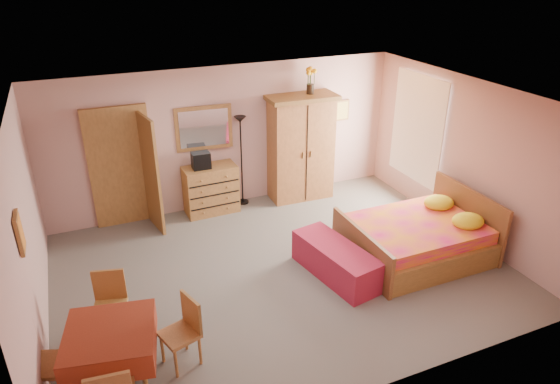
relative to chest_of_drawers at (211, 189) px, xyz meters
name	(u,v)px	position (x,y,z in m)	size (l,w,h in m)	color
floor	(282,270)	(0.43, -2.25, -0.45)	(6.50, 6.50, 0.00)	#645F58
ceiling	(282,101)	(0.43, -2.25, 2.15)	(6.50, 6.50, 0.00)	brown
wall_back	(227,138)	(0.43, 0.25, 0.85)	(6.50, 0.10, 2.60)	tan
wall_front	(383,292)	(0.43, -4.75, 0.85)	(6.50, 0.10, 2.60)	tan
wall_left	(26,239)	(-2.82, -2.25, 0.85)	(0.10, 5.00, 2.60)	tan
wall_right	(465,158)	(3.68, -2.25, 0.85)	(0.10, 5.00, 2.60)	tan
doorway	(121,168)	(-1.47, 0.22, 0.58)	(1.06, 0.12, 2.15)	#9E6B35
window	(418,128)	(3.64, -1.05, 1.00)	(0.08, 1.40, 1.95)	white
picture_left	(19,233)	(-2.79, -2.85, 1.25)	(0.04, 0.32, 0.42)	orange
picture_back	(342,110)	(2.78, 0.22, 1.10)	(0.30, 0.04, 0.40)	#D8BF59
chest_of_drawers	(211,189)	(0.00, 0.00, 0.00)	(0.95, 0.47, 0.89)	#9B6834
wall_mirror	(204,128)	(0.00, 0.21, 1.10)	(1.01, 0.05, 0.79)	white
stereo	(201,160)	(-0.15, -0.01, 0.59)	(0.32, 0.23, 0.29)	black
floor_lamp	(241,161)	(0.64, 0.12, 0.41)	(0.22, 0.22, 1.71)	black
wardrobe	(301,148)	(1.77, -0.05, 0.56)	(1.29, 0.66, 2.02)	#A46637
sunflower_vase	(310,80)	(1.95, -0.02, 1.81)	(0.19, 0.19, 0.49)	yellow
bed	(416,229)	(2.49, -2.71, 0.03)	(2.08, 1.63, 0.96)	#D31463
bench	(336,261)	(1.10, -2.69, -0.20)	(0.55, 1.47, 0.49)	maroon
dining_table	(113,355)	(-2.12, -3.49, -0.10)	(0.94, 0.94, 0.69)	maroon
chair_north	(110,308)	(-2.07, -2.75, -0.02)	(0.39, 0.39, 0.85)	#AD7F3A
chair_west	(49,364)	(-2.74, -3.47, 0.00)	(0.40, 0.40, 0.88)	#A56938
chair_east	(179,334)	(-1.39, -3.53, -0.02)	(0.39, 0.39, 0.85)	#AD6F3A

